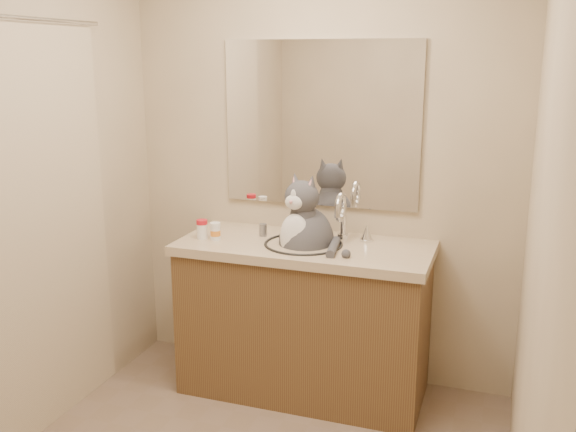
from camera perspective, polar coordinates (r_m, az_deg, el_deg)
The scene contains 8 objects.
room at distance 2.43m, azimuth -5.37°, elevation -0.59°, with size 2.22×2.52×2.42m.
vanity at distance 3.53m, azimuth 1.44°, elevation -8.80°, with size 1.34×0.59×1.12m.
mirror at distance 3.53m, azimuth 2.88°, elevation 8.13°, with size 1.10×0.02×0.90m, color white.
shower_curtain at distance 3.12m, azimuth -22.38°, elevation -1.54°, with size 0.02×1.30×1.93m.
cat at distance 3.39m, azimuth 1.56°, elevation -1.96°, with size 0.40×0.43×0.59m.
pill_bottle_redcap at distance 3.50m, azimuth -7.64°, elevation -1.16°, with size 0.08×0.08×0.10m.
pill_bottle_orange at distance 3.47m, azimuth -6.47°, elevation -1.39°, with size 0.06×0.06×0.09m.
grey_canister at distance 3.52m, azimuth -2.23°, elevation -1.25°, with size 0.05×0.05×0.07m.
Camera 1 is at (0.98, -2.14, 1.81)m, focal length 40.00 mm.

